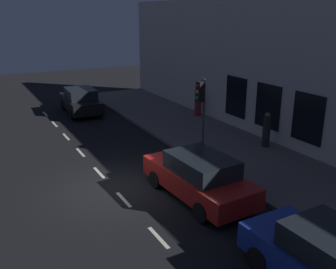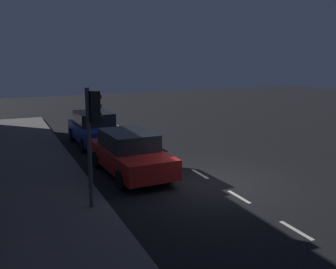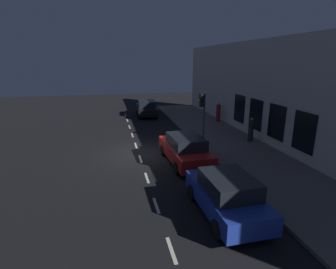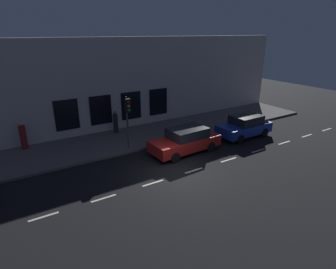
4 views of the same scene
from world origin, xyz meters
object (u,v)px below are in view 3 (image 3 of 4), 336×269
object	(u,v)px
parked_car_0	(147,108)
parked_car_1	(185,149)
pedestrian_0	(218,113)
pedestrian_1	(251,130)
traffic_light	(202,107)
parked_car_2	(227,195)

from	to	relation	value
parked_car_0	parked_car_1	world-z (taller)	same
pedestrian_0	pedestrian_1	xyz separation A→B (m)	(-0.23, -6.14, -0.05)
pedestrian_0	pedestrian_1	size ratio (longest dim) A/B	1.08
parked_car_0	parked_car_1	bearing A→B (deg)	-85.73
parked_car_1	pedestrian_0	xyz separation A→B (m)	(5.62, 8.64, 0.17)
pedestrian_0	parked_car_1	bearing A→B (deg)	135.43
pedestrian_0	pedestrian_1	bearing A→B (deg)	166.30
parked_car_1	pedestrian_0	world-z (taller)	pedestrian_0
pedestrian_1	parked_car_1	bearing A→B (deg)	-168.33
traffic_light	parked_car_0	xyz separation A→B (m)	(-2.26, 10.30, -1.79)
traffic_light	parked_car_1	distance (m)	4.00
parked_car_2	pedestrian_1	world-z (taller)	pedestrian_1
traffic_light	pedestrian_1	world-z (taller)	traffic_light
traffic_light	pedestrian_0	bearing A→B (deg)	57.56
traffic_light	parked_car_0	bearing A→B (deg)	102.36
traffic_light	parked_car_2	world-z (taller)	traffic_light
traffic_light	parked_car_1	bearing A→B (deg)	-124.12
traffic_light	parked_car_0	world-z (taller)	traffic_light
pedestrian_0	parked_car_2	bearing A→B (deg)	146.65
parked_car_2	parked_car_1	bearing A→B (deg)	89.66
traffic_light	parked_car_2	xyz separation A→B (m)	(-1.96, -8.24, -1.79)
traffic_light	pedestrian_0	size ratio (longest dim) A/B	1.92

